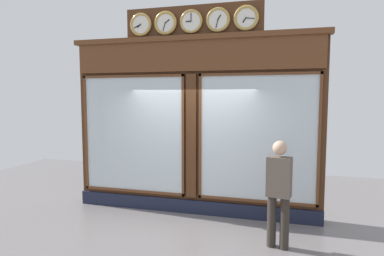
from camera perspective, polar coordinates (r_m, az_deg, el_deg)
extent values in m
cube|color=#4C2B16|center=(6.69, 0.34, -0.05)|extent=(5.01, 0.30, 3.44)
cube|color=#191E33|center=(6.86, -0.05, -13.44)|extent=(5.01, 0.08, 0.28)
cube|color=brown|center=(6.53, -0.10, 12.37)|extent=(4.91, 0.08, 0.59)
cube|color=brown|center=(6.60, -0.05, 15.32)|extent=(5.11, 0.20, 0.10)
cube|color=silver|center=(6.33, 11.17, -1.77)|extent=(2.15, 0.02, 2.35)
cube|color=brown|center=(6.28, 11.36, 9.16)|extent=(2.25, 0.04, 0.05)
cube|color=brown|center=(6.57, 10.97, -12.25)|extent=(2.25, 0.04, 0.05)
cube|color=brown|center=(6.33, 21.16, -2.03)|extent=(0.05, 0.04, 2.45)
cube|color=brown|center=(6.49, 1.41, -1.50)|extent=(0.05, 0.04, 2.45)
cube|color=silver|center=(6.99, -10.17, -1.09)|extent=(2.15, 0.02, 2.35)
cube|color=brown|center=(6.95, -10.40, 8.80)|extent=(2.25, 0.04, 0.05)
cube|color=brown|center=(7.21, -10.08, -10.64)|extent=(2.25, 0.04, 0.05)
cube|color=brown|center=(7.52, -17.83, -0.82)|extent=(0.05, 0.04, 2.45)
cube|color=brown|center=(6.58, -1.55, -1.41)|extent=(0.05, 0.04, 2.45)
cube|color=#4C2B16|center=(6.53, -0.07, -1.45)|extent=(0.20, 0.10, 2.45)
cube|color=#4C2B16|center=(6.69, 0.05, 17.80)|extent=(2.73, 0.06, 0.64)
cylinder|color=white|center=(6.43, 9.33, 18.26)|extent=(0.37, 0.02, 0.37)
torus|color=#B79347|center=(6.42, 9.33, 18.27)|extent=(0.46, 0.06, 0.46)
cube|color=black|center=(6.41, 9.04, 17.93)|extent=(0.07, 0.01, 0.09)
cube|color=black|center=(6.40, 10.04, 18.19)|extent=(0.16, 0.01, 0.04)
sphere|color=black|center=(6.41, 9.31, 18.29)|extent=(0.02, 0.02, 0.02)
cylinder|color=white|center=(6.50, 4.52, 18.16)|extent=(0.37, 0.02, 0.37)
torus|color=#B79347|center=(6.50, 4.51, 18.16)|extent=(0.46, 0.06, 0.46)
cube|color=black|center=(6.49, 4.75, 18.55)|extent=(0.07, 0.01, 0.09)
cube|color=black|center=(6.48, 4.32, 17.52)|extent=(0.05, 0.01, 0.15)
sphere|color=black|center=(6.49, 4.49, 18.19)|extent=(0.02, 0.02, 0.02)
cylinder|color=white|center=(6.62, -0.14, 17.94)|extent=(0.37, 0.02, 0.37)
torus|color=#B79347|center=(6.62, -0.15, 17.95)|extent=(0.45, 0.05, 0.45)
cube|color=black|center=(6.62, -0.62, 17.94)|extent=(0.10, 0.01, 0.02)
cube|color=black|center=(6.62, -0.18, 18.63)|extent=(0.01, 0.01, 0.16)
sphere|color=black|center=(6.60, -0.19, 17.97)|extent=(0.02, 0.02, 0.02)
cylinder|color=white|center=(6.77, -4.61, 17.63)|extent=(0.37, 0.02, 0.37)
torus|color=#B79347|center=(6.77, -4.62, 17.64)|extent=(0.46, 0.06, 0.46)
cube|color=black|center=(6.75, -4.31, 17.92)|extent=(0.09, 0.01, 0.07)
cube|color=black|center=(6.75, -4.86, 17.03)|extent=(0.06, 0.01, 0.15)
sphere|color=black|center=(6.76, -4.66, 17.66)|extent=(0.02, 0.02, 0.02)
cylinder|color=white|center=(6.96, -8.83, 17.25)|extent=(0.37, 0.02, 0.37)
torus|color=#B79347|center=(6.96, -8.85, 17.25)|extent=(0.46, 0.05, 0.46)
cube|color=black|center=(6.96, -9.20, 17.00)|extent=(0.09, 0.01, 0.07)
cube|color=black|center=(6.97, -9.45, 16.96)|extent=(0.15, 0.01, 0.07)
sphere|color=black|center=(6.95, -8.90, 17.27)|extent=(0.02, 0.02, 0.02)
cylinder|color=#312A24|center=(5.53, 13.59, -15.36)|extent=(0.14, 0.14, 0.82)
cylinder|color=#312A24|center=(5.49, 15.70, -15.56)|extent=(0.14, 0.14, 0.82)
cube|color=brown|center=(5.30, 14.82, -8.15)|extent=(0.40, 0.29, 0.62)
sphere|color=tan|center=(5.21, 14.94, -3.34)|extent=(0.22, 0.22, 0.22)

